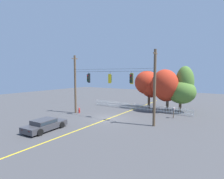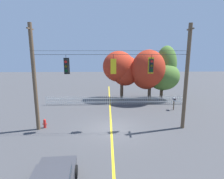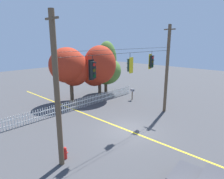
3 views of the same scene
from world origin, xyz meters
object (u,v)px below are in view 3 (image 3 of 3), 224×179
at_px(fire_hydrant, 65,153).
at_px(traffic_signal_northbound_secondary, 130,65).
at_px(autumn_maple_mid, 98,67).
at_px(traffic_signal_southbound_primary, 151,62).
at_px(autumn_maple_near_fence, 70,67).
at_px(roadside_mailbox, 132,91).
at_px(traffic_signal_eastbound_side, 93,70).
at_px(autumn_oak_far_east, 106,67).

bearing_deg(fire_hydrant, traffic_signal_northbound_secondary, -3.01).
height_order(autumn_maple_mid, fire_hydrant, autumn_maple_mid).
height_order(traffic_signal_southbound_primary, autumn_maple_mid, autumn_maple_mid).
xyz_separation_m(autumn_maple_near_fence, autumn_maple_mid, (3.09, -1.16, -0.19)).
distance_m(autumn_maple_mid, roadside_mailbox, 4.98).
bearing_deg(autumn_maple_mid, traffic_signal_eastbound_side, -134.23).
bearing_deg(traffic_signal_southbound_primary, autumn_oak_far_east, 67.50).
distance_m(traffic_signal_southbound_primary, roadside_mailbox, 7.22).
bearing_deg(autumn_maple_mid, traffic_signal_northbound_secondary, -118.27).
bearing_deg(autumn_maple_near_fence, traffic_signal_eastbound_side, -117.70).
distance_m(traffic_signal_southbound_primary, autumn_maple_near_fence, 9.61).
relative_size(autumn_oak_far_east, roadside_mailbox, 5.02).
bearing_deg(traffic_signal_northbound_secondary, autumn_maple_near_fence, 81.82).
bearing_deg(roadside_mailbox, traffic_signal_southbound_primary, -128.32).
relative_size(autumn_maple_near_fence, fire_hydrant, 8.13).
xyz_separation_m(autumn_maple_mid, fire_hydrant, (-10.11, -7.98, -3.44)).
bearing_deg(roadside_mailbox, traffic_signal_northbound_secondary, -144.61).
height_order(autumn_maple_near_fence, autumn_maple_mid, autumn_maple_mid).
height_order(autumn_maple_mid, autumn_oak_far_east, autumn_oak_far_east).
height_order(traffic_signal_southbound_primary, autumn_oak_far_east, autumn_oak_far_east).
bearing_deg(autumn_maple_near_fence, autumn_oak_far_east, -2.74).
distance_m(traffic_signal_eastbound_side, autumn_oak_far_east, 13.88).
relative_size(fire_hydrant, roadside_mailbox, 0.56).
xyz_separation_m(autumn_oak_far_east, roadside_mailbox, (-0.08, -4.46, -2.37)).
bearing_deg(autumn_maple_near_fence, roadside_mailbox, -41.77).
relative_size(traffic_signal_northbound_secondary, autumn_oak_far_east, 0.21).
height_order(autumn_maple_near_fence, fire_hydrant, autumn_maple_near_fence).
height_order(traffic_signal_northbound_secondary, autumn_maple_near_fence, autumn_maple_near_fence).
height_order(traffic_signal_northbound_secondary, fire_hydrant, traffic_signal_northbound_secondary).
relative_size(traffic_signal_northbound_secondary, autumn_maple_near_fence, 0.24).
relative_size(traffic_signal_southbound_primary, fire_hydrant, 1.93).
bearing_deg(traffic_signal_eastbound_side, autumn_maple_near_fence, 62.30).
distance_m(autumn_maple_near_fence, autumn_maple_mid, 3.31).
xyz_separation_m(traffic_signal_northbound_secondary, autumn_oak_far_east, (6.72, 9.18, -1.63)).
bearing_deg(traffic_signal_northbound_secondary, traffic_signal_southbound_primary, 0.38).
height_order(traffic_signal_eastbound_side, autumn_maple_mid, autumn_maple_mid).
distance_m(traffic_signal_northbound_secondary, autumn_oak_far_east, 11.49).
bearing_deg(roadside_mailbox, autumn_maple_mid, 121.56).
relative_size(autumn_maple_near_fence, autumn_maple_mid, 0.97).
relative_size(autumn_maple_near_fence, roadside_mailbox, 4.54).
bearing_deg(roadside_mailbox, fire_hydrant, -160.23).
height_order(traffic_signal_eastbound_side, traffic_signal_southbound_primary, same).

